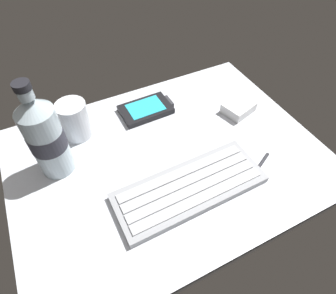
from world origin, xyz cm
name	(u,v)px	position (x,y,z in cm)	size (l,w,h in cm)	color
ground_plane	(168,160)	(0.00, -0.23, -0.99)	(64.00, 48.00, 2.80)	silver
keyboard	(190,187)	(0.07, -9.23, 0.81)	(29.19, 11.51, 1.70)	#93969B
handheld_device	(146,109)	(1.61, 15.00, 0.73)	(12.92, 7.85, 1.50)	black
juice_cup	(75,121)	(-15.03, 14.94, 3.91)	(6.40, 6.40, 8.50)	silver
water_bottle	(45,137)	(-21.07, 7.48, 9.01)	(6.73, 6.73, 20.80)	silver
charger_block	(238,108)	(21.52, 5.09, 1.20)	(7.00, 5.60, 2.40)	white
stylus_pen	(258,167)	(15.00, -11.00, 0.35)	(0.70, 0.70, 9.50)	#26262B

